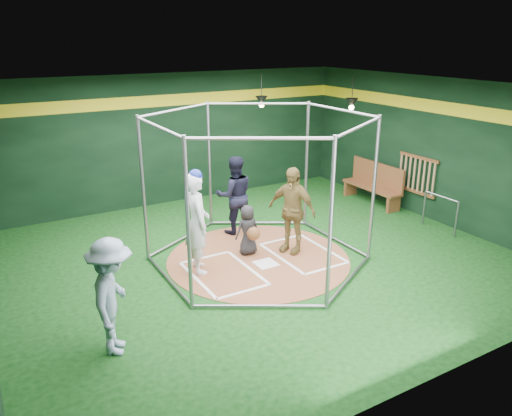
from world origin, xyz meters
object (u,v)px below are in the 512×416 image
umpire (235,195)px  dugout_bench (374,183)px  visitor_leopard (292,210)px  batter_figure (197,222)px

umpire → dugout_bench: (4.37, 0.05, -0.36)m
visitor_leopard → umpire: size_ratio=1.01×
batter_figure → visitor_leopard: (2.10, -0.13, -0.09)m
dugout_bench → visitor_leopard: bearing=-157.4°
visitor_leopard → umpire: visitor_leopard is taller
umpire → dugout_bench: umpire is taller
visitor_leopard → dugout_bench: visitor_leopard is taller
batter_figure → dugout_bench: bearing=13.9°
batter_figure → umpire: 2.11m
umpire → dugout_bench: size_ratio=0.95×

